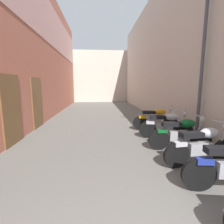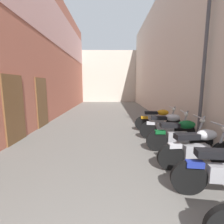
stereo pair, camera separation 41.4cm
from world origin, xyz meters
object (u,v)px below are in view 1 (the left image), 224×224
motorcycle_third (202,145)px  motorcycle_fourth (181,133)px  motorcycle_sixth (156,118)px  street_lamp (200,55)px  motorcycle_fifth (166,125)px

motorcycle_third → motorcycle_fourth: 0.99m
motorcycle_sixth → street_lamp: size_ratio=0.39×
motorcycle_sixth → street_lamp: street_lamp is taller
motorcycle_third → street_lamp: street_lamp is taller
motorcycle_fourth → motorcycle_fifth: size_ratio=1.01×
motorcycle_third → motorcycle_sixth: bearing=90.0°
motorcycle_fifth → motorcycle_third: bearing=-90.0°
motorcycle_fifth → street_lamp: 2.43m
motorcycle_fourth → street_lamp: size_ratio=0.39×
motorcycle_sixth → street_lamp: (0.70, -1.65, 2.26)m
motorcycle_third → motorcycle_fifth: same height
motorcycle_third → motorcycle_fifth: 2.03m
motorcycle_third → motorcycle_fourth: bearing=90.0°
motorcycle_third → motorcycle_fourth: (0.00, 0.99, 0.00)m
motorcycle_fourth → street_lamp: bearing=34.6°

